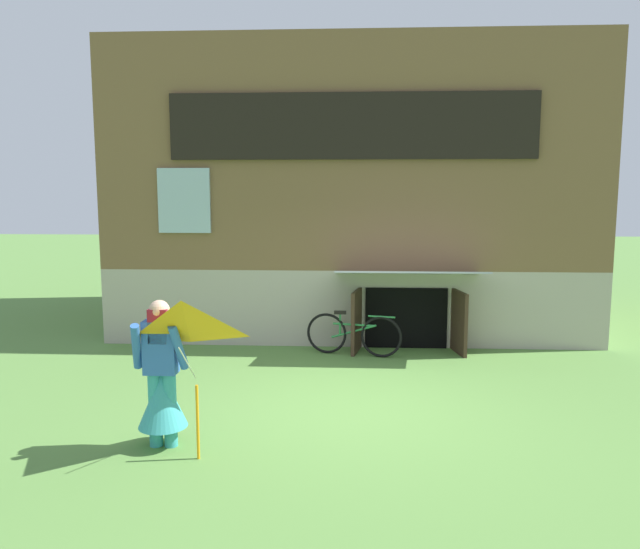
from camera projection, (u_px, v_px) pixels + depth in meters
ground_plane at (349, 406)px, 7.84m from camera, size 60.00×60.00×0.00m
log_house at (352, 192)px, 12.97m from camera, size 8.78×6.21×5.32m
person at (162, 386)px, 6.53m from camera, size 0.61×0.52×1.58m
kite at (182, 343)px, 5.89m from camera, size 0.95×0.97×1.56m
bicycle_green at (353, 334)px, 10.21m from camera, size 1.57×0.40×0.73m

